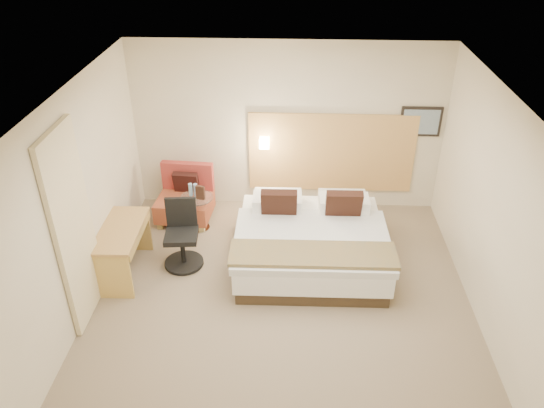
{
  "coord_description": "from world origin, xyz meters",
  "views": [
    {
      "loc": [
        0.12,
        -5.14,
        4.55
      ],
      "look_at": [
        -0.15,
        0.65,
        1.07
      ],
      "focal_mm": 35.0,
      "sensor_mm": 36.0,
      "label": 1
    }
  ],
  "objects_px": {
    "bed": "(311,241)",
    "desk": "(123,238)",
    "lounge_chair": "(185,199)",
    "desk_chair": "(182,239)",
    "side_table": "(198,211)"
  },
  "relations": [
    {
      "from": "lounge_chair",
      "to": "desk_chair",
      "type": "bearing_deg",
      "value": -81.2
    },
    {
      "from": "bed",
      "to": "side_table",
      "type": "height_order",
      "value": "bed"
    },
    {
      "from": "lounge_chair",
      "to": "desk",
      "type": "relative_size",
      "value": 0.76
    },
    {
      "from": "desk",
      "to": "desk_chair",
      "type": "bearing_deg",
      "value": 19.05
    },
    {
      "from": "bed",
      "to": "side_table",
      "type": "bearing_deg",
      "value": 156.47
    },
    {
      "from": "bed",
      "to": "desk_chair",
      "type": "height_order",
      "value": "bed"
    },
    {
      "from": "lounge_chair",
      "to": "desk_chair",
      "type": "xyz_separation_m",
      "value": [
        0.18,
        -1.17,
        0.05
      ]
    },
    {
      "from": "lounge_chair",
      "to": "desk",
      "type": "xyz_separation_m",
      "value": [
        -0.54,
        -1.42,
        0.21
      ]
    },
    {
      "from": "bed",
      "to": "lounge_chair",
      "type": "xyz_separation_m",
      "value": [
        -1.95,
        1.04,
        0.02
      ]
    },
    {
      "from": "lounge_chair",
      "to": "side_table",
      "type": "xyz_separation_m",
      "value": [
        0.24,
        -0.29,
        -0.04
      ]
    },
    {
      "from": "desk",
      "to": "desk_chair",
      "type": "relative_size",
      "value": 1.2
    },
    {
      "from": "bed",
      "to": "desk",
      "type": "bearing_deg",
      "value": -171.16
    },
    {
      "from": "bed",
      "to": "side_table",
      "type": "xyz_separation_m",
      "value": [
        -1.71,
        0.74,
        -0.02
      ]
    },
    {
      "from": "lounge_chair",
      "to": "side_table",
      "type": "distance_m",
      "value": 0.38
    },
    {
      "from": "bed",
      "to": "desk",
      "type": "distance_m",
      "value": 2.53
    }
  ]
}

